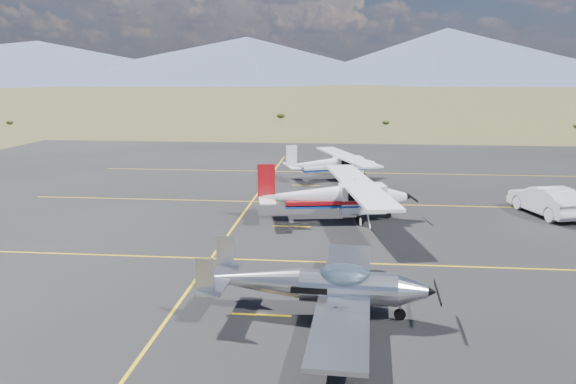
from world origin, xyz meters
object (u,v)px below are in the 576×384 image
(aircraft_low_wing, at_px, (322,286))
(aircraft_plain, at_px, (333,164))
(aircraft_cessna, at_px, (336,195))
(sedan, at_px, (546,200))

(aircraft_low_wing, xyz_separation_m, aircraft_plain, (-0.13, 24.51, 0.13))
(aircraft_cessna, height_order, aircraft_plain, aircraft_cessna)
(aircraft_low_wing, bearing_deg, aircraft_plain, 93.01)
(aircraft_low_wing, distance_m, sedan, 18.94)
(aircraft_cessna, relative_size, sedan, 2.41)
(aircraft_cessna, height_order, sedan, aircraft_cessna)
(aircraft_cessna, distance_m, sedan, 11.96)
(aircraft_plain, height_order, sedan, aircraft_plain)
(aircraft_low_wing, bearing_deg, sedan, 53.34)
(aircraft_plain, bearing_deg, sedan, -59.25)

